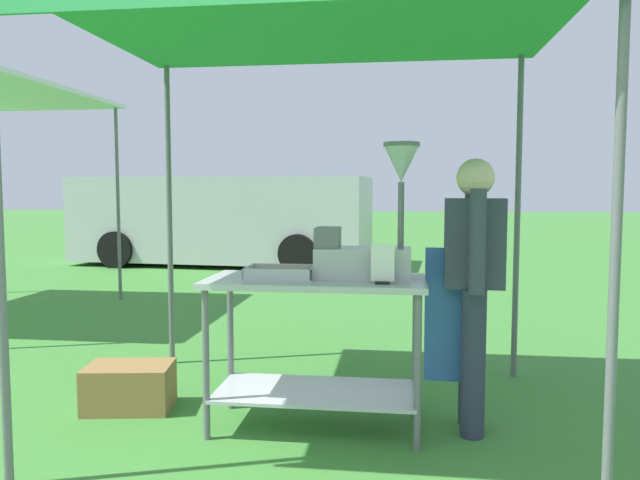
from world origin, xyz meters
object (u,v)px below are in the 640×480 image
at_px(donut_cart, 316,322).
at_px(supply_crate, 129,387).
at_px(stall_canopy, 318,28).
at_px(donut_fryer, 369,238).
at_px(vendor, 472,280).
at_px(van_silver, 223,219).
at_px(menu_sign, 383,267).
at_px(donut_tray, 282,275).

distance_m(donut_cart, supply_crate, 1.36).
bearing_deg(supply_crate, stall_canopy, -2.60).
height_order(donut_fryer, vendor, donut_fryer).
xyz_separation_m(donut_fryer, van_silver, (-3.23, 7.89, -0.27)).
relative_size(vendor, supply_crate, 2.71).
distance_m(menu_sign, van_silver, 8.77).
relative_size(donut_cart, van_silver, 0.22).
xyz_separation_m(menu_sign, supply_crate, (-1.65, 0.32, -0.86)).
height_order(donut_cart, donut_tray, donut_tray).
relative_size(stall_canopy, supply_crate, 4.95).
relative_size(donut_tray, supply_crate, 0.68).
xyz_separation_m(menu_sign, vendor, (0.52, 0.26, -0.10)).
bearing_deg(van_silver, donut_fryer, -67.76).
bearing_deg(van_silver, vendor, -63.97).
distance_m(supply_crate, van_silver, 8.00).
xyz_separation_m(stall_canopy, donut_cart, (-0.00, -0.10, -1.73)).
relative_size(menu_sign, supply_crate, 0.38).
height_order(donut_fryer, supply_crate, donut_fryer).
relative_size(stall_canopy, vendor, 1.83).
bearing_deg(van_silver, supply_crate, -77.92).
xyz_separation_m(stall_canopy, menu_sign, (0.40, -0.27, -1.38)).
relative_size(donut_cart, menu_sign, 5.77).
distance_m(donut_tray, van_silver, 8.44).
bearing_deg(supply_crate, menu_sign, -11.10).
bearing_deg(menu_sign, stall_canopy, 146.23).
relative_size(donut_fryer, menu_sign, 3.56).
bearing_deg(menu_sign, donut_cart, 157.10).
xyz_separation_m(donut_tray, supply_crate, (-1.06, 0.19, -0.78)).
bearing_deg(vendor, donut_cart, -174.34).
distance_m(donut_cart, van_silver, 8.47).
distance_m(stall_canopy, van_silver, 8.51).
distance_m(stall_canopy, menu_sign, 1.46).
bearing_deg(vendor, supply_crate, 178.30).
distance_m(menu_sign, supply_crate, 1.89).
bearing_deg(stall_canopy, donut_cart, -90.00).
distance_m(donut_cart, donut_tray, 0.35).
bearing_deg(donut_fryer, donut_cart, -170.55).
bearing_deg(donut_cart, menu_sign, -22.90).
relative_size(donut_cart, donut_tray, 3.19).
height_order(stall_canopy, donut_tray, stall_canopy).
height_order(supply_crate, van_silver, van_silver).
relative_size(donut_tray, van_silver, 0.07).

